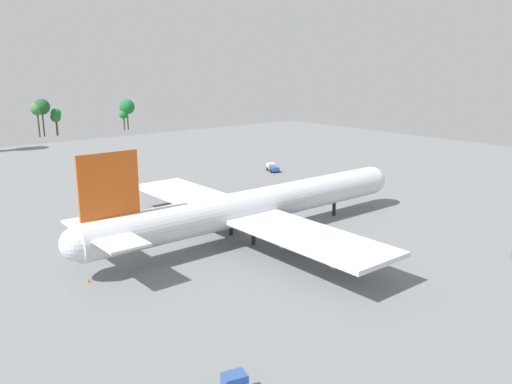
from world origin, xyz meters
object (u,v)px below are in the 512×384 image
Objects in this scene: cargo_loader at (325,190)px; pushback_tractor at (273,167)px; safety_cone_nose at (373,206)px; cargo_airplane at (254,206)px; safety_cone_tail at (88,280)px.

pushback_tractor is at bearing 73.14° from cargo_loader.
safety_cone_nose is (-0.25, -13.99, -0.90)m from cargo_loader.
safety_cone_nose is at bearing -2.44° from cargo_airplane.
safety_cone_tail is (-71.19, -42.20, -0.79)m from pushback_tractor.
cargo_loader is (31.90, 12.64, -4.42)m from cargo_airplane.
cargo_loader is 8.64× the size of safety_cone_nose.
safety_cone_tail is (-62.22, 0.56, 0.06)m from safety_cone_nose.
pushback_tractor is (8.72, 28.78, -0.05)m from cargo_loader.
pushback_tractor is 8.56× the size of safety_cone_tail.
pushback_tractor is at bearing 78.15° from safety_cone_nose.
cargo_loader is at bearing 12.13° from safety_cone_tail.
cargo_airplane is at bearing 177.56° from safety_cone_nose.
cargo_airplane is 34.59m from cargo_loader.
cargo_loader is 30.07m from pushback_tractor.
safety_cone_nose is at bearing -0.52° from safety_cone_tail.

